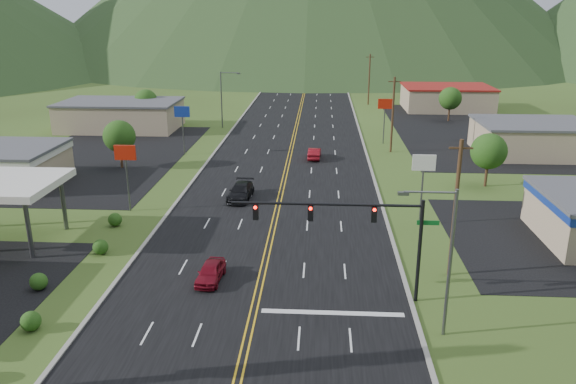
# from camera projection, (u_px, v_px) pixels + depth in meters

# --- Properties ---
(traffic_signal) EXTENTS (13.10, 0.43, 7.00)m
(traffic_signal) POSITION_uv_depth(u_px,v_px,m) (357.00, 224.00, 35.57)
(traffic_signal) COLOR black
(traffic_signal) RESTS_ON ground
(streetlight_east) EXTENTS (3.28, 0.25, 9.00)m
(streetlight_east) POSITION_uv_depth(u_px,v_px,m) (445.00, 254.00, 31.55)
(streetlight_east) COLOR #59595E
(streetlight_east) RESTS_ON ground
(streetlight_west) EXTENTS (3.28, 0.25, 9.00)m
(streetlight_west) POSITION_uv_depth(u_px,v_px,m) (223.00, 96.00, 89.82)
(streetlight_west) COLOR #59595E
(streetlight_west) RESTS_ON ground
(building_west_far) EXTENTS (18.40, 11.40, 4.50)m
(building_west_far) POSITION_uv_depth(u_px,v_px,m) (121.00, 115.00, 89.75)
(building_west_far) COLOR tan
(building_west_far) RESTS_ON ground
(building_east_mid) EXTENTS (14.40, 11.40, 4.30)m
(building_east_mid) POSITION_uv_depth(u_px,v_px,m) (533.00, 138.00, 74.03)
(building_east_mid) COLOR tan
(building_east_mid) RESTS_ON ground
(building_east_far) EXTENTS (16.40, 12.40, 4.50)m
(building_east_far) POSITION_uv_depth(u_px,v_px,m) (447.00, 98.00, 107.45)
(building_east_far) COLOR tan
(building_east_far) RESTS_ON ground
(pole_sign_west_a) EXTENTS (2.00, 0.18, 6.40)m
(pole_sign_west_a) POSITION_uv_depth(u_px,v_px,m) (126.00, 159.00, 52.01)
(pole_sign_west_a) COLOR #59595E
(pole_sign_west_a) RESTS_ON ground
(pole_sign_west_b) EXTENTS (2.00, 0.18, 6.40)m
(pole_sign_west_b) POSITION_uv_depth(u_px,v_px,m) (182.00, 117.00, 72.90)
(pole_sign_west_b) COLOR #59595E
(pole_sign_west_b) RESTS_ON ground
(pole_sign_east_a) EXTENTS (2.00, 0.18, 6.40)m
(pole_sign_east_a) POSITION_uv_depth(u_px,v_px,m) (423.00, 170.00, 48.58)
(pole_sign_east_a) COLOR #59595E
(pole_sign_east_a) RESTS_ON ground
(pole_sign_east_b) EXTENTS (2.00, 0.18, 6.40)m
(pole_sign_east_b) POSITION_uv_depth(u_px,v_px,m) (385.00, 108.00, 78.96)
(pole_sign_east_b) COLOR #59595E
(pole_sign_east_b) RESTS_ON ground
(tree_west_a) EXTENTS (3.84, 3.84, 5.82)m
(tree_west_a) POSITION_uv_depth(u_px,v_px,m) (119.00, 136.00, 66.95)
(tree_west_a) COLOR #382314
(tree_west_a) RESTS_ON ground
(tree_west_b) EXTENTS (3.84, 3.84, 5.82)m
(tree_west_b) POSITION_uv_depth(u_px,v_px,m) (146.00, 101.00, 92.87)
(tree_west_b) COLOR #382314
(tree_west_b) RESTS_ON ground
(tree_east_a) EXTENTS (3.84, 3.84, 5.82)m
(tree_east_a) POSITION_uv_depth(u_px,v_px,m) (489.00, 151.00, 59.82)
(tree_east_a) COLOR #382314
(tree_east_a) RESTS_ON ground
(tree_east_b) EXTENTS (3.84, 3.84, 5.82)m
(tree_east_b) POSITION_uv_depth(u_px,v_px,m) (450.00, 98.00, 95.67)
(tree_east_b) COLOR #382314
(tree_east_b) RESTS_ON ground
(utility_pole_a) EXTENTS (1.60, 0.28, 10.00)m
(utility_pole_a) POSITION_uv_depth(u_px,v_px,m) (455.00, 208.00, 39.03)
(utility_pole_a) COLOR #382314
(utility_pole_a) RESTS_ON ground
(utility_pole_b) EXTENTS (1.60, 0.28, 10.00)m
(utility_pole_b) POSITION_uv_depth(u_px,v_px,m) (393.00, 114.00, 74.16)
(utility_pole_b) COLOR #382314
(utility_pole_b) RESTS_ON ground
(utility_pole_c) EXTENTS (1.60, 0.28, 10.00)m
(utility_pole_c) POSITION_uv_depth(u_px,v_px,m) (369.00, 79.00, 112.14)
(utility_pole_c) COLOR #382314
(utility_pole_c) RESTS_ON ground
(utility_pole_d) EXTENTS (1.60, 0.28, 10.00)m
(utility_pole_d) POSITION_uv_depth(u_px,v_px,m) (358.00, 62.00, 150.11)
(utility_pole_d) COLOR #382314
(utility_pole_d) RESTS_ON ground
(car_red_near) EXTENTS (1.82, 4.04, 1.35)m
(car_red_near) POSITION_uv_depth(u_px,v_px,m) (211.00, 272.00, 39.44)
(car_red_near) COLOR maroon
(car_red_near) RESTS_ON ground
(car_dark_mid) EXTENTS (2.43, 5.36, 1.52)m
(car_dark_mid) POSITION_uv_depth(u_px,v_px,m) (241.00, 192.00, 56.59)
(car_dark_mid) COLOR black
(car_dark_mid) RESTS_ON ground
(car_red_far) EXTENTS (1.70, 4.37, 1.42)m
(car_red_far) POSITION_uv_depth(u_px,v_px,m) (314.00, 154.00, 71.97)
(car_red_far) COLOR maroon
(car_red_far) RESTS_ON ground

